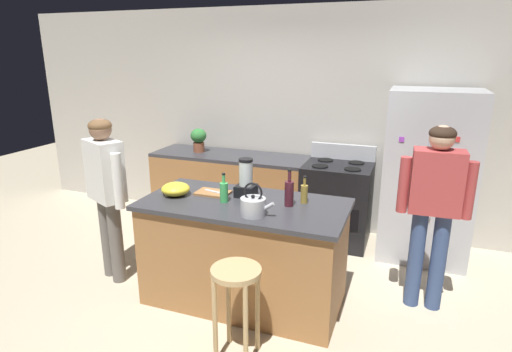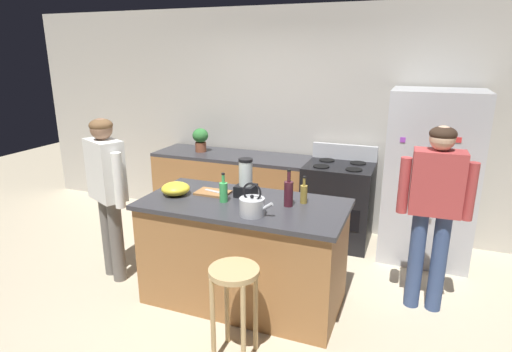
{
  "view_description": "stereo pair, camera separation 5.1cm",
  "coord_description": "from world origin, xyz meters",
  "px_view_note": "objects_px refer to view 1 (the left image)",
  "views": [
    {
      "loc": [
        1.28,
        -3.13,
        2.17
      ],
      "look_at": [
        0.0,
        0.3,
        1.09
      ],
      "focal_mm": 29.59,
      "sensor_mm": 36.0,
      "label": 1
    },
    {
      "loc": [
        1.33,
        -3.11,
        2.17
      ],
      "look_at": [
        0.0,
        0.3,
        1.09
      ],
      "focal_mm": 29.59,
      "sensor_mm": 36.0,
      "label": 2
    }
  ],
  "objects_px": {
    "bottle_vinegar": "(304,193)",
    "chef_knife": "(215,192)",
    "refrigerator": "(428,177)",
    "tea_kettle": "(253,206)",
    "stove_range": "(336,203)",
    "person_by_sink_right": "(434,201)",
    "mixing_bowl": "(176,189)",
    "bottle_wine": "(289,193)",
    "bar_stool": "(236,290)",
    "blender_appliance": "(246,181)",
    "bottle_soda": "(224,191)",
    "kitchen_island": "(244,252)",
    "person_by_island_left": "(106,185)",
    "potted_plant": "(199,138)",
    "cutting_board": "(213,193)"
  },
  "relations": [
    {
      "from": "tea_kettle",
      "to": "person_by_sink_right",
      "type": "bearing_deg",
      "value": 28.05
    },
    {
      "from": "mixing_bowl",
      "to": "tea_kettle",
      "type": "relative_size",
      "value": 0.92
    },
    {
      "from": "potted_plant",
      "to": "chef_knife",
      "type": "relative_size",
      "value": 1.36
    },
    {
      "from": "refrigerator",
      "to": "person_by_sink_right",
      "type": "relative_size",
      "value": 1.12
    },
    {
      "from": "bottle_soda",
      "to": "mixing_bowl",
      "type": "distance_m",
      "value": 0.48
    },
    {
      "from": "kitchen_island",
      "to": "mixing_bowl",
      "type": "xyz_separation_m",
      "value": [
        -0.64,
        -0.04,
        0.52
      ]
    },
    {
      "from": "person_by_sink_right",
      "to": "potted_plant",
      "type": "xyz_separation_m",
      "value": [
        -2.76,
        1.09,
        0.13
      ]
    },
    {
      "from": "potted_plant",
      "to": "cutting_board",
      "type": "relative_size",
      "value": 1.0
    },
    {
      "from": "mixing_bowl",
      "to": "tea_kettle",
      "type": "xyz_separation_m",
      "value": [
        0.82,
        -0.21,
        0.02
      ]
    },
    {
      "from": "person_by_sink_right",
      "to": "tea_kettle",
      "type": "relative_size",
      "value": 5.87
    },
    {
      "from": "person_by_sink_right",
      "to": "chef_knife",
      "type": "bearing_deg",
      "value": -169.03
    },
    {
      "from": "bottle_wine",
      "to": "bottle_vinegar",
      "type": "relative_size",
      "value": 1.34
    },
    {
      "from": "potted_plant",
      "to": "chef_knife",
      "type": "distance_m",
      "value": 1.72
    },
    {
      "from": "bottle_wine",
      "to": "chef_knife",
      "type": "bearing_deg",
      "value": 175.6
    },
    {
      "from": "stove_range",
      "to": "chef_knife",
      "type": "xyz_separation_m",
      "value": [
        -0.86,
        -1.42,
        0.48
      ]
    },
    {
      "from": "bar_stool",
      "to": "bottle_wine",
      "type": "xyz_separation_m",
      "value": [
        0.15,
        0.76,
        0.5
      ]
    },
    {
      "from": "potted_plant",
      "to": "refrigerator",
      "type": "bearing_deg",
      "value": -1.05
    },
    {
      "from": "mixing_bowl",
      "to": "person_by_sink_right",
      "type": "bearing_deg",
      "value": 13.12
    },
    {
      "from": "person_by_island_left",
      "to": "mixing_bowl",
      "type": "xyz_separation_m",
      "value": [
        0.72,
        0.05,
        0.03
      ]
    },
    {
      "from": "stove_range",
      "to": "blender_appliance",
      "type": "relative_size",
      "value": 3.28
    },
    {
      "from": "bar_stool",
      "to": "chef_knife",
      "type": "distance_m",
      "value": 1.07
    },
    {
      "from": "blender_appliance",
      "to": "bottle_soda",
      "type": "relative_size",
      "value": 1.33
    },
    {
      "from": "stove_range",
      "to": "blender_appliance",
      "type": "distance_m",
      "value": 1.6
    },
    {
      "from": "person_by_island_left",
      "to": "mixing_bowl",
      "type": "distance_m",
      "value": 0.72
    },
    {
      "from": "person_by_island_left",
      "to": "bottle_vinegar",
      "type": "relative_size",
      "value": 6.76
    },
    {
      "from": "blender_appliance",
      "to": "cutting_board",
      "type": "distance_m",
      "value": 0.33
    },
    {
      "from": "chef_knife",
      "to": "person_by_sink_right",
      "type": "bearing_deg",
      "value": 24.03
    },
    {
      "from": "blender_appliance",
      "to": "bottle_wine",
      "type": "distance_m",
      "value": 0.44
    },
    {
      "from": "kitchen_island",
      "to": "person_by_island_left",
      "type": "bearing_deg",
      "value": -176.25
    },
    {
      "from": "bottle_vinegar",
      "to": "chef_knife",
      "type": "xyz_separation_m",
      "value": [
        -0.81,
        -0.06,
        -0.06
      ]
    },
    {
      "from": "stove_range",
      "to": "tea_kettle",
      "type": "height_order",
      "value": "tea_kettle"
    },
    {
      "from": "refrigerator",
      "to": "tea_kettle",
      "type": "relative_size",
      "value": 6.58
    },
    {
      "from": "bar_stool",
      "to": "mixing_bowl",
      "type": "bearing_deg",
      "value": 142.24
    },
    {
      "from": "person_by_island_left",
      "to": "tea_kettle",
      "type": "bearing_deg",
      "value": -5.88
    },
    {
      "from": "tea_kettle",
      "to": "refrigerator",
      "type": "bearing_deg",
      "value": 53.14
    },
    {
      "from": "stove_range",
      "to": "potted_plant",
      "type": "relative_size",
      "value": 3.73
    },
    {
      "from": "bar_stool",
      "to": "mixing_bowl",
      "type": "distance_m",
      "value": 1.19
    },
    {
      "from": "blender_appliance",
      "to": "chef_knife",
      "type": "bearing_deg",
      "value": -169.62
    },
    {
      "from": "stove_range",
      "to": "potted_plant",
      "type": "distance_m",
      "value": 1.9
    },
    {
      "from": "kitchen_island",
      "to": "stove_range",
      "type": "relative_size",
      "value": 1.57
    },
    {
      "from": "bar_stool",
      "to": "cutting_board",
      "type": "height_order",
      "value": "cutting_board"
    },
    {
      "from": "bar_stool",
      "to": "chef_knife",
      "type": "xyz_separation_m",
      "value": [
        -0.55,
        0.82,
        0.41
      ]
    },
    {
      "from": "bar_stool",
      "to": "bottle_soda",
      "type": "distance_m",
      "value": 0.91
    },
    {
      "from": "person_by_island_left",
      "to": "potted_plant",
      "type": "height_order",
      "value": "person_by_island_left"
    },
    {
      "from": "stove_range",
      "to": "person_by_sink_right",
      "type": "distance_m",
      "value": 1.53
    },
    {
      "from": "stove_range",
      "to": "bottle_soda",
      "type": "distance_m",
      "value": 1.81
    },
    {
      "from": "cutting_board",
      "to": "bottle_wine",
      "type": "bearing_deg",
      "value": -4.28
    },
    {
      "from": "tea_kettle",
      "to": "blender_appliance",
      "type": "bearing_deg",
      "value": 118.92
    },
    {
      "from": "bottle_vinegar",
      "to": "chef_knife",
      "type": "bearing_deg",
      "value": -175.57
    },
    {
      "from": "refrigerator",
      "to": "tea_kettle",
      "type": "xyz_separation_m",
      "value": [
        -1.31,
        -1.75,
        0.11
      ]
    }
  ]
}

